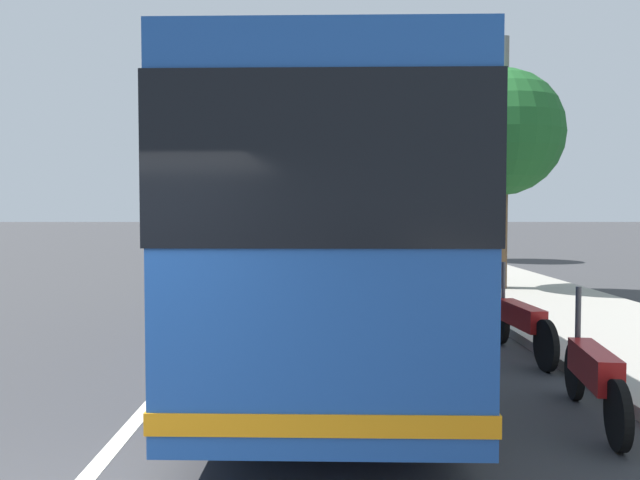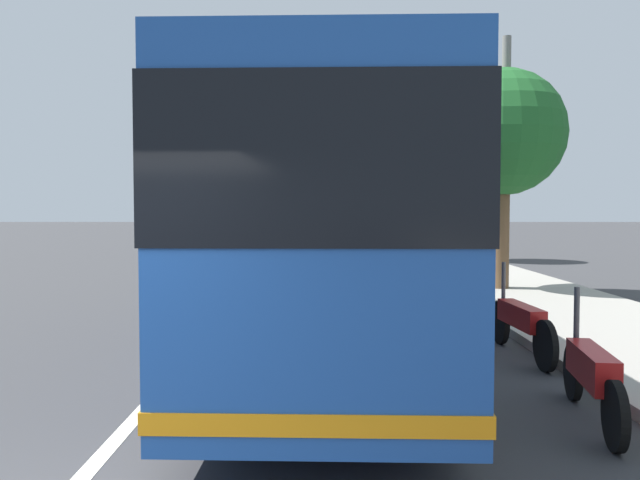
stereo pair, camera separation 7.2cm
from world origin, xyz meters
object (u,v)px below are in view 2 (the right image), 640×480
(car_behind_bus, at_px, (320,236))
(utility_pole, at_px, (505,165))
(car_ahead_same_lane, at_px, (326,231))
(roadside_tree_mid_block, at_px, (502,134))
(motorcycle_far_end, at_px, (592,375))
(motorcycle_nearest_curb, at_px, (520,322))
(coach_bus, at_px, (329,218))
(car_oncoming, at_px, (268,229))
(car_far_distant, at_px, (250,236))
(roadside_tree_far_block, at_px, (457,151))

(car_behind_bus, height_order, utility_pole, utility_pole)
(car_ahead_same_lane, xyz_separation_m, utility_pole, (-27.06, -4.29, 2.49))
(roadside_tree_mid_block, bearing_deg, motorcycle_far_end, 169.52)
(motorcycle_nearest_curb, xyz_separation_m, roadside_tree_mid_block, (6.93, -1.63, 3.47))
(coach_bus, relative_size, car_behind_bus, 2.52)
(car_behind_bus, xyz_separation_m, car_oncoming, (15.11, 3.95, -0.03))
(motorcycle_far_end, distance_m, motorcycle_nearest_curb, 2.87)
(car_far_distant, bearing_deg, car_ahead_same_lane, 161.13)
(car_ahead_same_lane, bearing_deg, coach_bus, 179.62)
(car_oncoming, xyz_separation_m, roadside_tree_mid_block, (-32.73, -8.45, 3.27))
(car_far_distant, bearing_deg, utility_pole, 29.77)
(motorcycle_nearest_curb, height_order, roadside_tree_far_block, roadside_tree_far_block)
(coach_bus, bearing_deg, car_ahead_same_lane, 1.39)
(car_far_distant, height_order, roadside_tree_mid_block, roadside_tree_mid_block)
(car_oncoming, height_order, utility_pole, utility_pole)
(coach_bus, bearing_deg, car_oncoming, 7.74)
(motorcycle_far_end, relative_size, roadside_tree_far_block, 0.36)
(motorcycle_far_end, bearing_deg, car_far_distant, 21.53)
(car_behind_bus, bearing_deg, motorcycle_nearest_curb, -169.53)
(coach_bus, relative_size, roadside_tree_far_block, 1.83)
(car_far_distant, xyz_separation_m, roadside_tree_mid_block, (-17.88, -8.20, 3.24))
(car_far_distant, distance_m, car_ahead_same_lane, 10.21)
(motorcycle_nearest_curb, bearing_deg, utility_pole, -17.20)
(car_oncoming, xyz_separation_m, roadside_tree_far_block, (-22.06, -9.58, 3.81))
(roadside_tree_far_block, bearing_deg, car_behind_bus, 39.02)
(motorcycle_nearest_curb, height_order, car_ahead_same_lane, car_ahead_same_lane)
(motorcycle_nearest_curb, distance_m, car_behind_bus, 24.71)
(motorcycle_nearest_curb, height_order, roadside_tree_mid_block, roadside_tree_mid_block)
(coach_bus, height_order, motorcycle_nearest_curb, coach_bus)
(motorcycle_nearest_curb, height_order, car_oncoming, car_oncoming)
(roadside_tree_mid_block, bearing_deg, roadside_tree_far_block, -6.03)
(car_behind_bus, height_order, roadside_tree_far_block, roadside_tree_far_block)
(motorcycle_nearest_curb, bearing_deg, car_far_distant, 11.59)
(car_behind_bus, relative_size, car_far_distant, 1.08)
(utility_pole, bearing_deg, motorcycle_far_end, 168.95)
(car_behind_bus, distance_m, utility_pole, 18.20)
(car_oncoming, xyz_separation_m, utility_pole, (-32.54, -8.59, 2.51))
(car_ahead_same_lane, xyz_separation_m, roadside_tree_far_block, (-16.58, -5.28, 3.79))
(car_oncoming, height_order, car_ahead_same_lane, car_ahead_same_lane)
(roadside_tree_far_block, bearing_deg, car_ahead_same_lane, 17.66)
(coach_bus, xyz_separation_m, car_oncoming, (38.95, 4.11, -1.28))
(utility_pole, bearing_deg, car_behind_bus, 14.93)
(motorcycle_far_end, height_order, car_far_distant, car_far_distant)
(roadside_tree_mid_block, xyz_separation_m, utility_pole, (0.19, -0.14, -0.76))
(car_far_distant, bearing_deg, roadside_tree_mid_block, 29.16)
(motorcycle_nearest_curb, height_order, car_far_distant, car_far_distant)
(coach_bus, distance_m, motorcycle_far_end, 4.63)
(car_ahead_same_lane, bearing_deg, roadside_tree_far_block, -162.41)
(motorcycle_nearest_curb, xyz_separation_m, car_far_distant, (24.81, 6.58, 0.23))
(roadside_tree_mid_block, distance_m, roadside_tree_far_block, 10.74)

